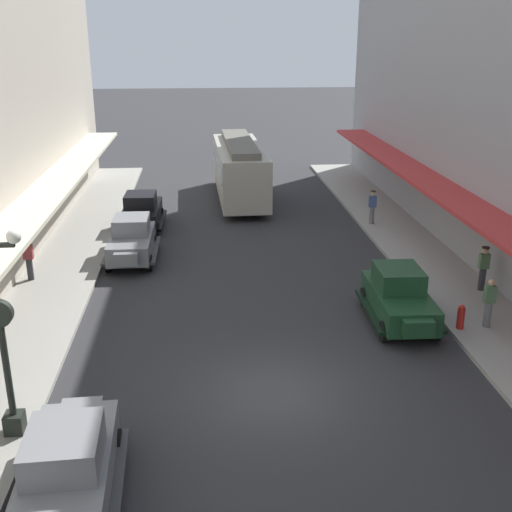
% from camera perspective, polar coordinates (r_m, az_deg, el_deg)
% --- Properties ---
extents(ground_plane, '(200.00, 200.00, 0.00)m').
position_cam_1_polar(ground_plane, '(17.40, 1.74, -12.25)').
color(ground_plane, '#2D2D30').
extents(parked_car_0, '(2.23, 4.29, 1.84)m').
position_cam_1_polar(parked_car_0, '(21.47, 12.77, -3.49)').
color(parked_car_0, '#193D23').
rests_on(parked_car_0, ground).
extents(parked_car_1, '(2.22, 4.29, 1.84)m').
position_cam_1_polar(parked_car_1, '(31.50, -10.27, 4.07)').
color(parked_car_1, black).
rests_on(parked_car_1, ground).
extents(parked_car_2, '(2.28, 4.31, 1.84)m').
position_cam_1_polar(parked_car_2, '(13.92, -16.59, -17.56)').
color(parked_car_2, slate).
rests_on(parked_car_2, ground).
extents(parked_car_3, '(2.17, 4.27, 1.84)m').
position_cam_1_polar(parked_car_3, '(27.20, -11.14, 1.55)').
color(parked_car_3, slate).
rests_on(parked_car_3, ground).
extents(streetcar, '(2.74, 9.66, 3.46)m').
position_cam_1_polar(streetcar, '(36.36, -1.49, 7.98)').
color(streetcar, '#ADA899').
rests_on(streetcar, ground).
extents(lamp_post_with_clock, '(1.42, 0.44, 5.16)m').
position_cam_1_polar(lamp_post_with_clock, '(15.35, -22.07, -5.72)').
color(lamp_post_with_clock, black).
rests_on(lamp_post_with_clock, sidewalk_left).
extents(fire_hydrant, '(0.24, 0.24, 0.82)m').
position_cam_1_polar(fire_hydrant, '(21.38, 17.99, -5.22)').
color(fire_hydrant, '#B21E19').
rests_on(fire_hydrant, sidewalk_right).
extents(pedestrian_0, '(0.36, 0.28, 1.67)m').
position_cam_1_polar(pedestrian_0, '(24.61, 19.81, -1.02)').
color(pedestrian_0, '#2D2D33').
rests_on(pedestrian_0, sidewalk_right).
extents(pedestrian_1, '(0.36, 0.24, 1.64)m').
position_cam_1_polar(pedestrian_1, '(25.65, -19.81, -0.26)').
color(pedestrian_1, '#2D2D33').
rests_on(pedestrian_1, sidewalk_left).
extents(pedestrian_2, '(0.36, 0.24, 1.64)m').
position_cam_1_polar(pedestrian_2, '(21.63, 20.27, -3.96)').
color(pedestrian_2, slate).
rests_on(pedestrian_2, sidewalk_right).
extents(pedestrian_3, '(0.36, 0.28, 1.67)m').
position_cam_1_polar(pedestrian_3, '(31.94, 10.45, 4.40)').
color(pedestrian_3, slate).
rests_on(pedestrian_3, sidewalk_right).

